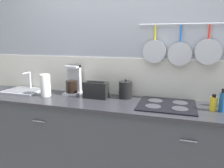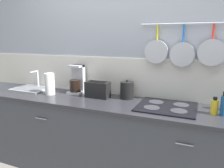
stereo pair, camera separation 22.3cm
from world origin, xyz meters
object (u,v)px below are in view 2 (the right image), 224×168
object	(u,v)px
coffee_maker	(77,82)
bottle_dish_soap	(223,105)
bottle_cooking_wine	(214,107)
toaster	(98,90)
paper_towel_roll	(50,84)
kettle	(127,90)

from	to	relation	value
coffee_maker	bottle_dish_soap	world-z (taller)	coffee_maker
bottle_cooking_wine	toaster	bearing A→B (deg)	175.92
paper_towel_roll	toaster	xyz separation A→B (m)	(0.58, 0.10, -0.04)
bottle_cooking_wine	bottle_dish_soap	distance (m)	0.07
bottle_dish_soap	paper_towel_roll	bearing A→B (deg)	-179.92
toaster	kettle	size ratio (longest dim) A/B	1.33
bottle_dish_soap	toaster	bearing A→B (deg)	175.59
toaster	bottle_cooking_wine	xyz separation A→B (m)	(1.18, -0.08, -0.02)
paper_towel_roll	bottle_cooking_wine	distance (m)	1.76
kettle	bottle_dish_soap	distance (m)	0.95
toaster	kettle	bearing A→B (deg)	15.62
coffee_maker	paper_towel_roll	bearing A→B (deg)	-142.45
kettle	bottle_dish_soap	bearing A→B (deg)	-11.16
coffee_maker	toaster	size ratio (longest dim) A/B	1.20
kettle	bottle_cooking_wine	xyz separation A→B (m)	(0.87, -0.17, -0.03)
coffee_maker	bottle_dish_soap	distance (m)	1.58
toaster	coffee_maker	bearing A→B (deg)	163.92
paper_towel_roll	coffee_maker	size ratio (longest dim) A/B	0.74
paper_towel_roll	bottle_dish_soap	distance (m)	1.82
coffee_maker	toaster	bearing A→B (deg)	-16.08
coffee_maker	kettle	size ratio (longest dim) A/B	1.60
paper_towel_roll	bottle_cooking_wine	bearing A→B (deg)	0.48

